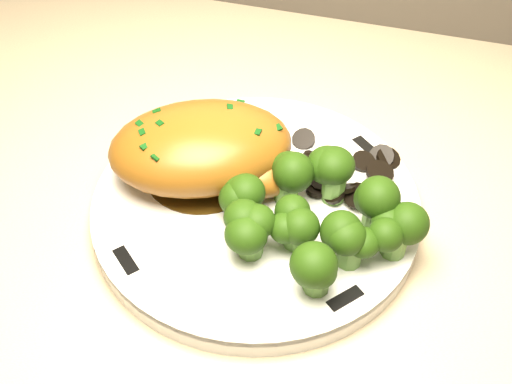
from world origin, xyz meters
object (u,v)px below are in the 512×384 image
(counter, at_px, (126,347))
(broccoli_florets, at_px, (318,215))
(plate, at_px, (256,207))
(chicken_breast, at_px, (207,150))

(counter, bearing_deg, broccoli_florets, -16.17)
(plate, distance_m, chicken_breast, 0.07)
(counter, relative_size, broccoli_florets, 12.84)
(counter, bearing_deg, chicken_breast, -12.10)
(broccoli_florets, bearing_deg, plate, 155.67)
(plate, xyz_separation_m, chicken_breast, (-0.05, 0.02, 0.04))
(plate, bearing_deg, broccoli_florets, -24.33)
(plate, relative_size, broccoli_florets, 1.86)
(chicken_breast, bearing_deg, plate, -44.61)
(counter, height_order, chicken_breast, counter)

